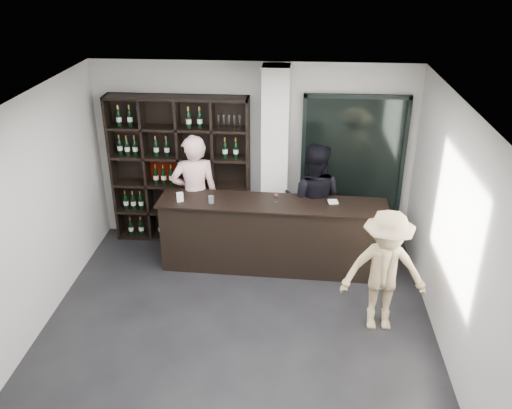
# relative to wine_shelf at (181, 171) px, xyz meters

# --- Properties ---
(floor) EXTENTS (5.00, 5.50, 0.01)m
(floor) POSITION_rel_wine_shelf_xyz_m (1.15, -2.57, -1.20)
(floor) COLOR black
(floor) RESTS_ON ground
(wine_shelf) EXTENTS (2.20, 0.35, 2.40)m
(wine_shelf) POSITION_rel_wine_shelf_xyz_m (0.00, 0.00, 0.00)
(wine_shelf) COLOR black
(wine_shelf) RESTS_ON floor
(structural_column) EXTENTS (0.40, 0.40, 2.90)m
(structural_column) POSITION_rel_wine_shelf_xyz_m (1.50, -0.10, 0.25)
(structural_column) COLOR silver
(structural_column) RESTS_ON floor
(glass_panel) EXTENTS (1.60, 0.08, 2.10)m
(glass_panel) POSITION_rel_wine_shelf_xyz_m (2.70, 0.12, 0.20)
(glass_panel) COLOR black
(glass_panel) RESTS_ON floor
(tasting_counter) EXTENTS (3.31, 0.69, 1.09)m
(tasting_counter) POSITION_rel_wine_shelf_xyz_m (1.50, -0.82, -0.65)
(tasting_counter) COLOR black
(tasting_counter) RESTS_ON floor
(taster_pink) EXTENTS (0.81, 0.64, 1.95)m
(taster_pink) POSITION_rel_wine_shelf_xyz_m (0.30, -0.44, -0.23)
(taster_pink) COLOR beige
(taster_pink) RESTS_ON floor
(taster_black) EXTENTS (1.00, 0.83, 1.85)m
(taster_black) POSITION_rel_wine_shelf_xyz_m (2.10, -0.39, -0.28)
(taster_black) COLOR black
(taster_black) RESTS_ON floor
(customer) EXTENTS (1.08, 0.64, 1.64)m
(customer) POSITION_rel_wine_shelf_xyz_m (2.95, -2.12, -0.38)
(customer) COLOR tan
(customer) RESTS_ON floor
(wine_glass) EXTENTS (0.08, 0.08, 0.18)m
(wine_glass) POSITION_rel_wine_shelf_xyz_m (1.56, -0.82, -0.02)
(wine_glass) COLOR white
(wine_glass) RESTS_ON tasting_counter
(spit_cup) EXTENTS (0.09, 0.09, 0.11)m
(spit_cup) POSITION_rel_wine_shelf_xyz_m (0.63, -0.90, -0.06)
(spit_cup) COLOR #93AAB9
(spit_cup) RESTS_ON tasting_counter
(napkin_stack) EXTENTS (0.15, 0.15, 0.02)m
(napkin_stack) POSITION_rel_wine_shelf_xyz_m (2.37, -0.75, -0.10)
(napkin_stack) COLOR white
(napkin_stack) RESTS_ON tasting_counter
(card_stand) EXTENTS (0.10, 0.08, 0.14)m
(card_stand) POSITION_rel_wine_shelf_xyz_m (0.17, -0.89, -0.04)
(card_stand) COLOR white
(card_stand) RESTS_ON tasting_counter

